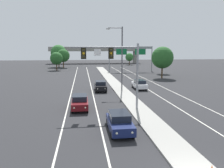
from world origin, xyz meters
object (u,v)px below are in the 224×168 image
car_oncoming_darkred (80,102)px  tree_far_left_a (58,53)px  car_oncoming_navy (120,122)px  car_receding_white (139,84)px  tree_far_right_b (129,57)px  tree_far_right_c (162,61)px  tree_far_left_b (56,58)px  car_oncoming_black (100,86)px  street_lamp_median (121,55)px  tree_far_left_c (63,56)px  highway_sign_gantry (131,51)px  tree_far_right_a (162,58)px  overhead_signal_mast (116,62)px

car_oncoming_darkred → tree_far_left_a: (-8.40, 61.67, 4.57)m
car_oncoming_navy → car_receding_white: (6.58, 19.35, 0.00)m
tree_far_right_b → tree_far_right_c: bearing=-87.6°
car_receding_white → tree_far_left_b: size_ratio=0.78×
car_oncoming_navy → car_oncoming_black: (-0.10, 18.62, 0.00)m
street_lamp_median → tree_far_left_c: bearing=105.0°
car_receding_white → tree_far_right_c: 25.43m
car_oncoming_darkred → highway_sign_gantry: (14.75, 41.59, 5.34)m
car_oncoming_black → tree_far_left_c: tree_far_left_c is taller
car_receding_white → tree_far_right_a: bearing=56.9°
tree_far_left_b → tree_far_right_c: (29.61, -14.29, -0.33)m
highway_sign_gantry → tree_far_left_a: (-23.15, 20.08, -0.77)m
tree_far_right_b → street_lamp_median: bearing=-103.0°
street_lamp_median → tree_far_right_c: 28.69m
tree_far_right_b → car_receding_white: bearing=-100.1°
car_receding_white → tree_far_left_b: (-17.64, 36.57, 2.94)m
tree_far_right_a → tree_far_left_b: bearing=138.9°
car_oncoming_darkred → tree_far_left_c: (-6.40, 57.73, 3.53)m
car_oncoming_darkred → overhead_signal_mast: bearing=-16.1°
car_oncoming_navy → car_oncoming_black: size_ratio=1.00×
tree_far_right_a → tree_far_left_c: tree_far_right_a is taller
car_oncoming_black → tree_far_left_a: 52.17m
street_lamp_median → car_receding_white: street_lamp_median is taller
car_oncoming_darkred → tree_far_right_b: bearing=73.9°
street_lamp_median → tree_far_left_a: street_lamp_median is taller
overhead_signal_mast → tree_far_left_a: 64.03m
car_oncoming_navy → tree_far_right_a: bearing=64.9°
street_lamp_median → tree_far_left_b: 40.87m
tree_far_right_b → tree_far_left_a: bearing=-163.0°
tree_far_left_b → tree_far_right_b: 35.77m
car_receding_white → tree_far_left_a: bearing=110.1°
car_oncoming_navy → car_oncoming_black: same height
overhead_signal_mast → tree_far_left_b: overhead_signal_mast is taller
overhead_signal_mast → tree_far_right_a: (14.70, 26.39, -0.57)m
highway_sign_gantry → tree_far_right_b: 29.53m
tree_far_left_a → street_lamp_median: bearing=-74.1°
overhead_signal_mast → highway_sign_gantry: size_ratio=0.56×
highway_sign_gantry → tree_far_left_b: bearing=163.4°
tree_far_left_c → highway_sign_gantry: bearing=-37.3°
overhead_signal_mast → tree_far_right_c: bearing=63.1°
street_lamp_median → car_oncoming_navy: bearing=-99.8°
tree_far_right_c → street_lamp_median: bearing=-122.9°
car_oncoming_black → tree_far_right_a: size_ratio=0.62×
car_oncoming_black → tree_far_left_b: tree_far_left_b is taller
overhead_signal_mast → car_oncoming_black: (-0.76, 12.17, -4.52)m
highway_sign_gantry → tree_far_left_c: 26.66m
car_receding_white → tree_far_left_c: (-16.30, 45.98, 3.53)m
car_oncoming_darkred → tree_far_left_c: 58.19m
car_oncoming_black → tree_far_right_b: size_ratio=0.90×
overhead_signal_mast → car_oncoming_black: size_ratio=1.65×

